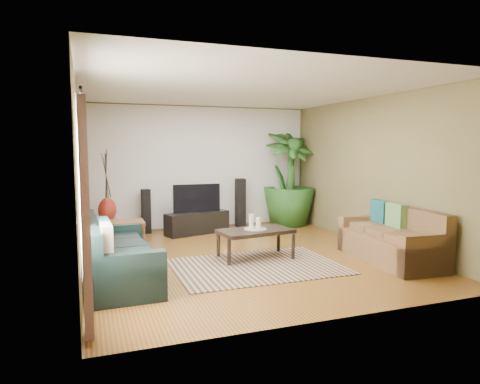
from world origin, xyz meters
name	(u,v)px	position (x,y,z in m)	size (l,w,h in m)	color
floor	(244,256)	(0.00, 0.00, 0.00)	(5.50, 5.50, 0.00)	#946026
ceiling	(244,90)	(0.00, 0.00, 2.70)	(5.50, 5.50, 0.00)	white
wall_back	(201,167)	(0.00, 2.75, 1.35)	(5.00, 5.00, 0.00)	brown
wall_front	(339,191)	(0.00, -2.75, 1.35)	(5.00, 5.00, 0.00)	brown
wall_left	(79,179)	(-2.50, 0.00, 1.35)	(5.50, 5.50, 0.00)	brown
wall_right	(373,172)	(2.50, 0.00, 1.35)	(5.50, 5.50, 0.00)	brown
backwall_panel	(201,167)	(0.00, 2.74, 1.35)	(4.90, 4.90, 0.00)	white
window_pane	(80,184)	(-2.48, -1.60, 1.40)	(1.80, 1.80, 0.00)	white
curtain_near	(86,218)	(-2.43, -2.35, 1.15)	(0.08, 0.35, 2.20)	gray
curtain_far	(85,199)	(-2.43, -0.85, 1.15)	(0.08, 0.35, 2.20)	gray
curtain_rod	(81,99)	(-2.43, -1.60, 2.30)	(0.03, 0.03, 1.90)	black
sofa_left	(119,250)	(-2.03, -0.63, 0.42)	(2.05, 0.88, 0.85)	black
sofa_right	(390,235)	(2.06, -1.06, 0.42)	(1.83, 0.82, 0.85)	brown
area_rug	(257,266)	(-0.03, -0.63, 0.01)	(2.48, 1.76, 0.01)	tan
coffee_table	(255,244)	(0.13, -0.18, 0.24)	(1.16, 0.63, 0.48)	black
candle_tray	(255,229)	(0.13, -0.18, 0.48)	(0.36, 0.36, 0.02)	gray
candle_tall	(251,221)	(0.07, -0.15, 0.61)	(0.07, 0.07, 0.23)	#F1E8CC
candle_mid	(259,223)	(0.17, -0.22, 0.58)	(0.07, 0.07, 0.18)	white
candle_short	(258,223)	(0.20, -0.12, 0.57)	(0.07, 0.07, 0.15)	white
tv_stand	(197,223)	(-0.26, 2.09, 0.23)	(1.35, 0.41, 0.45)	black
television	(197,198)	(-0.26, 2.11, 0.74)	(0.99, 0.05, 0.59)	black
speaker_left	(146,211)	(-1.26, 2.50, 0.46)	(0.17, 0.18, 0.92)	black
speaker_right	(240,203)	(0.84, 2.50, 0.55)	(0.20, 0.22, 1.09)	black
potted_plant	(289,178)	(1.97, 2.36, 1.08)	(1.21, 1.21, 2.16)	#1E4C19
plant_pot	(288,218)	(1.97, 2.36, 0.15)	(0.40, 0.40, 0.31)	black
pedestal	(108,228)	(-2.04, 2.28, 0.19)	(0.38, 0.38, 0.38)	gray
vase	(107,210)	(-2.04, 2.28, 0.56)	(0.35, 0.35, 0.49)	maroon
side_table	(128,238)	(-1.79, 0.78, 0.28)	(0.54, 0.54, 0.57)	brown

